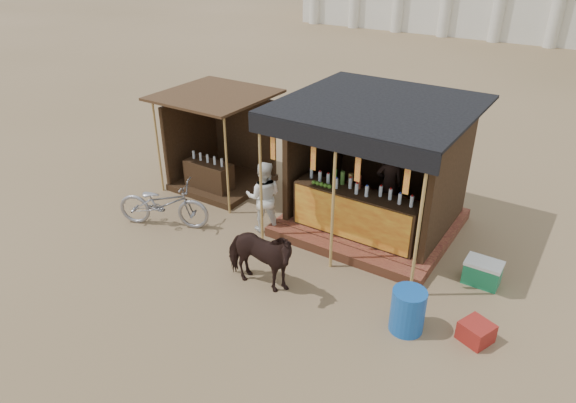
# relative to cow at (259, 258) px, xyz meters

# --- Properties ---
(ground) EXTENTS (120.00, 120.00, 0.00)m
(ground) POSITION_rel_cow_xyz_m (-0.24, -0.30, -0.62)
(ground) COLOR #846B4C
(ground) RESTS_ON ground
(main_stall) EXTENTS (3.60, 3.61, 2.78)m
(main_stall) POSITION_rel_cow_xyz_m (0.77, 3.06, 0.40)
(main_stall) COLOR brown
(main_stall) RESTS_ON ground
(secondary_stall) EXTENTS (2.40, 2.40, 2.38)m
(secondary_stall) POSITION_rel_cow_xyz_m (-3.41, 2.94, 0.23)
(secondary_stall) COLOR #352113
(secondary_stall) RESTS_ON ground
(cow) EXTENTS (1.52, 0.79, 1.24)m
(cow) POSITION_rel_cow_xyz_m (0.00, 0.00, 0.00)
(cow) COLOR black
(cow) RESTS_ON ground
(motorbike) EXTENTS (2.11, 1.44, 1.05)m
(motorbike) POSITION_rel_cow_xyz_m (-3.02, 0.67, -0.10)
(motorbike) COLOR gray
(motorbike) RESTS_ON ground
(bystander) EXTENTS (0.95, 0.89, 1.56)m
(bystander) POSITION_rel_cow_xyz_m (-1.10, 1.70, 0.16)
(bystander) COLOR white
(bystander) RESTS_ON ground
(blue_barrel) EXTENTS (0.67, 0.67, 0.75)m
(blue_barrel) POSITION_rel_cow_xyz_m (2.63, 0.39, -0.25)
(blue_barrel) COLOR #154FA2
(blue_barrel) RESTS_ON ground
(red_crate) EXTENTS (0.58, 0.58, 0.32)m
(red_crate) POSITION_rel_cow_xyz_m (3.64, 0.74, -0.46)
(red_crate) COLOR maroon
(red_crate) RESTS_ON ground
(cooler) EXTENTS (0.64, 0.44, 0.46)m
(cooler) POSITION_rel_cow_xyz_m (3.32, 2.30, -0.39)
(cooler) COLOR #1B7A4B
(cooler) RESTS_ON ground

